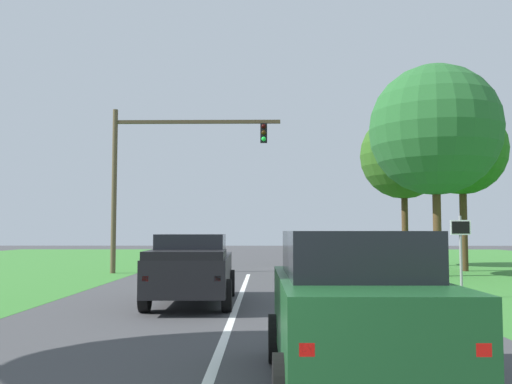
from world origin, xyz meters
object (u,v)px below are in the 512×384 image
at_px(keep_moving_sign, 461,245).
at_px(pickup_truck_lead, 192,268).
at_px(extra_tree_1, 462,150).
at_px(traffic_light, 159,164).
at_px(red_suv_near, 353,304).
at_px(oak_tree_right, 435,130).
at_px(extra_tree_2, 404,156).
at_px(crossing_suv_far, 335,251).

bearing_deg(keep_moving_sign, pickup_truck_lead, -169.06).
bearing_deg(extra_tree_1, traffic_light, -173.49).
bearing_deg(red_suv_near, extra_tree_1, 67.52).
height_order(red_suv_near, traffic_light, traffic_light).
relative_size(keep_moving_sign, oak_tree_right, 0.26).
bearing_deg(extra_tree_2, crossing_suv_far, -149.20).
xyz_separation_m(pickup_truck_lead, extra_tree_1, (11.78, 12.84, 4.98)).
height_order(pickup_truck_lead, oak_tree_right, oak_tree_right).
relative_size(pickup_truck_lead, crossing_suv_far, 1.20).
relative_size(red_suv_near, extra_tree_1, 0.54).
relative_size(traffic_light, keep_moving_sign, 3.28).
xyz_separation_m(oak_tree_right, extra_tree_2, (0.33, 7.14, -0.20)).
relative_size(traffic_light, extra_tree_2, 0.91).
bearing_deg(extra_tree_1, red_suv_near, -112.48).
height_order(red_suv_near, crossing_suv_far, red_suv_near).
bearing_deg(pickup_truck_lead, extra_tree_1, 47.45).
distance_m(red_suv_near, crossing_suv_far, 22.50).
height_order(crossing_suv_far, extra_tree_2, extra_tree_2).
xyz_separation_m(keep_moving_sign, oak_tree_right, (1.76, 8.14, 4.88)).
xyz_separation_m(red_suv_near, keep_moving_sign, (4.66, 9.63, 0.52)).
relative_size(red_suv_near, traffic_light, 0.56).
relative_size(oak_tree_right, extra_tree_2, 1.07).
bearing_deg(traffic_light, crossing_suv_far, 19.71).
bearing_deg(oak_tree_right, pickup_truck_lead, -134.64).
distance_m(traffic_light, oak_tree_right, 12.71).
height_order(pickup_truck_lead, keep_moving_sign, keep_moving_sign).
relative_size(pickup_truck_lead, traffic_light, 0.68).
xyz_separation_m(traffic_light, extra_tree_1, (14.81, 1.69, 0.84)).
bearing_deg(red_suv_near, crossing_suv_far, 83.68).
bearing_deg(traffic_light, extra_tree_1, 6.51).
height_order(traffic_light, oak_tree_right, oak_tree_right).
distance_m(red_suv_near, extra_tree_1, 23.22).
xyz_separation_m(pickup_truck_lead, traffic_light, (-3.03, 11.15, 4.14)).
height_order(oak_tree_right, extra_tree_2, oak_tree_right).
bearing_deg(red_suv_near, traffic_light, 107.66).
bearing_deg(oak_tree_right, extra_tree_2, 87.32).
distance_m(oak_tree_right, extra_tree_1, 3.94).
relative_size(keep_moving_sign, extra_tree_1, 0.30).
relative_size(pickup_truck_lead, extra_tree_2, 0.62).
relative_size(crossing_suv_far, extra_tree_2, 0.52).
bearing_deg(extra_tree_2, traffic_light, -156.39).
distance_m(pickup_truck_lead, extra_tree_2, 20.15).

